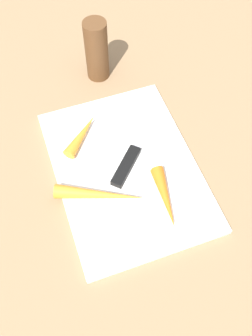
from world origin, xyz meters
name	(u,v)px	position (x,y,z in m)	size (l,w,h in m)	color
ground_plane	(126,171)	(0.00, 0.00, 0.00)	(1.40, 1.40, 0.00)	#8C6D4C
cutting_board	(126,170)	(0.00, 0.00, 0.01)	(0.36, 0.26, 0.01)	white
knife	(130,159)	(-0.01, 0.01, 0.02)	(0.16, 0.15, 0.01)	#B7B7BC
carrot_shortest	(82,134)	(-0.09, -0.06, 0.02)	(0.02, 0.02, 0.11)	orange
carrot_medium	(166,198)	(0.09, 0.04, 0.02)	(0.03, 0.03, 0.12)	orange
carrot_longest	(100,195)	(0.04, -0.06, 0.03)	(0.03, 0.03, 0.16)	orange
pepper_grinder	(97,51)	(-0.26, 0.03, 0.07)	(0.05, 0.05, 0.14)	brown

